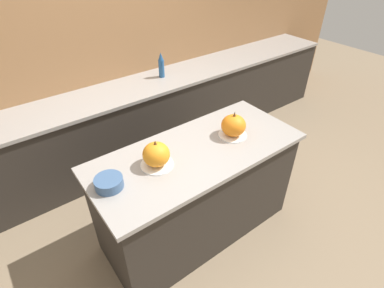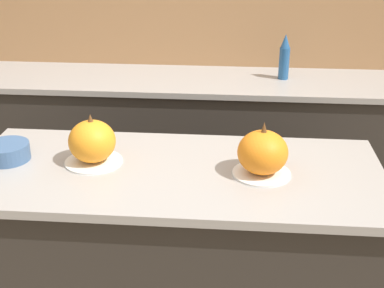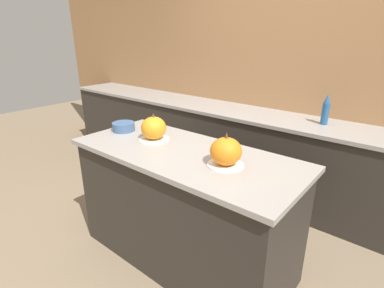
{
  "view_description": "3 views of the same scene",
  "coord_description": "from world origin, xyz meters",
  "px_view_note": "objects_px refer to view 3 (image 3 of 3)",
  "views": [
    {
      "loc": [
        -1.11,
        -1.41,
        2.28
      ],
      "look_at": [
        -0.03,
        0.03,
        0.96
      ],
      "focal_mm": 28.0,
      "sensor_mm": 36.0,
      "label": 1
    },
    {
      "loc": [
        0.24,
        -1.9,
        1.86
      ],
      "look_at": [
        0.07,
        0.01,
        1.01
      ],
      "focal_mm": 50.0,
      "sensor_mm": 36.0,
      "label": 2
    },
    {
      "loc": [
        1.26,
        -1.45,
        1.68
      ],
      "look_at": [
        0.04,
        0.04,
        0.96
      ],
      "focal_mm": 28.0,
      "sensor_mm": 36.0,
      "label": 3
    }
  ],
  "objects_px": {
    "pumpkin_cake_right": "(226,152)",
    "mixing_bowl": "(124,127)",
    "pumpkin_cake_left": "(154,129)",
    "bottle_tall": "(326,110)"
  },
  "relations": [
    {
      "from": "pumpkin_cake_right",
      "to": "mixing_bowl",
      "type": "xyz_separation_m",
      "value": [
        -1.05,
        0.04,
        -0.05
      ]
    },
    {
      "from": "pumpkin_cake_left",
      "to": "mixing_bowl",
      "type": "xyz_separation_m",
      "value": [
        -0.36,
        -0.0,
        -0.05
      ]
    },
    {
      "from": "pumpkin_cake_right",
      "to": "bottle_tall",
      "type": "xyz_separation_m",
      "value": [
        0.18,
        1.36,
        0.03
      ]
    },
    {
      "from": "pumpkin_cake_left",
      "to": "mixing_bowl",
      "type": "relative_size",
      "value": 1.27
    },
    {
      "from": "pumpkin_cake_right",
      "to": "pumpkin_cake_left",
      "type": "bearing_deg",
      "value": 176.01
    },
    {
      "from": "bottle_tall",
      "to": "mixing_bowl",
      "type": "relative_size",
      "value": 1.5
    },
    {
      "from": "pumpkin_cake_left",
      "to": "mixing_bowl",
      "type": "height_order",
      "value": "pumpkin_cake_left"
    },
    {
      "from": "bottle_tall",
      "to": "pumpkin_cake_right",
      "type": "bearing_deg",
      "value": -97.51
    },
    {
      "from": "mixing_bowl",
      "to": "bottle_tall",
      "type": "bearing_deg",
      "value": 46.98
    },
    {
      "from": "mixing_bowl",
      "to": "pumpkin_cake_right",
      "type": "bearing_deg",
      "value": -2.42
    }
  ]
}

